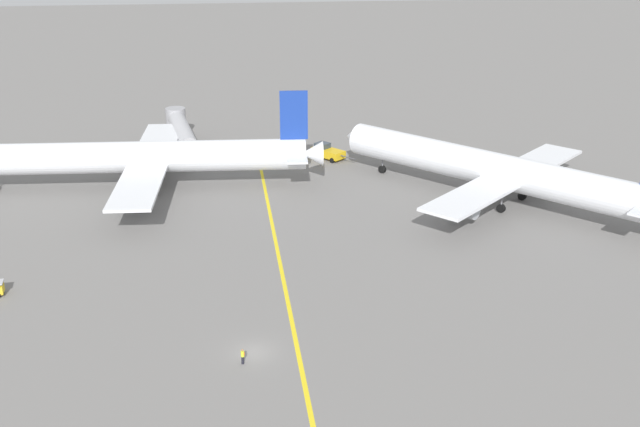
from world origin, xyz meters
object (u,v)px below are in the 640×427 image
Objects in this scene: airliner_at_gate_left at (135,158)px; airliner_being_pushed at (496,171)px; pushback_tug at (327,152)px; ground_crew_marshaller_foreground at (243,356)px; jet_bridge at (181,128)px.

airliner_being_pushed is (54.91, -12.50, -0.18)m from airliner_at_gate_left.
pushback_tug is 4.80× the size of ground_crew_marshaller_foreground.
ground_crew_marshaller_foreground is (-39.55, -41.12, -4.13)m from airliner_being_pushed.
airliner_being_pushed reaches higher than ground_crew_marshaller_foreground.
jet_bridge is at bearing 145.82° from airliner_being_pushed.
airliner_at_gate_left is 34.66m from pushback_tug.
ground_crew_marshaller_foreground is at bearing -74.01° from airliner_at_gate_left.
airliner_at_gate_left is 21.55m from jet_bridge.
airliner_at_gate_left reaches higher than airliner_being_pushed.
pushback_tug is at bearing 75.60° from ground_crew_marshaller_foreground.
pushback_tug is at bearing -18.09° from jet_bridge.
airliner_at_gate_left is 55.94m from ground_crew_marshaller_foreground.
jet_bridge reaches higher than pushback_tug.
airliner_at_gate_left reaches higher than ground_crew_marshaller_foreground.
airliner_being_pushed is 5.69× the size of pushback_tug.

